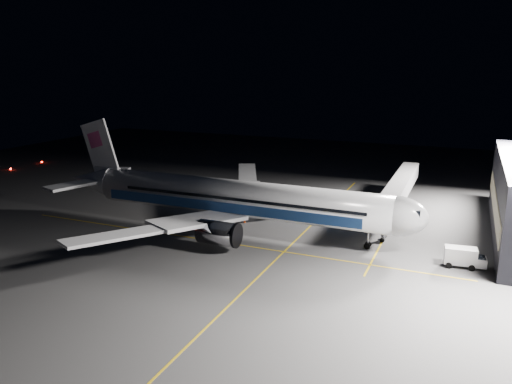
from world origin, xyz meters
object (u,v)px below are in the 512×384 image
object	(u,v)px
jet_bridge	(398,190)
safety_cone_a	(280,207)
airliner	(231,198)
safety_cone_c	(244,221)
baggage_tug	(272,203)
service_truck	(464,257)
safety_cone_b	(232,207)

from	to	relation	value
jet_bridge	safety_cone_a	world-z (taller)	jet_bridge
airliner	safety_cone_c	distance (m)	6.30
baggage_tug	safety_cone_a	size ratio (longest dim) A/B	5.21
airliner	jet_bridge	xyz separation A→B (m)	(23.08, 18.06, -0.58)
service_truck	safety_cone_a	size ratio (longest dim) A/B	8.89
service_truck	safety_cone_a	bearing A→B (deg)	147.67
safety_cone_b	baggage_tug	bearing A→B (deg)	31.96
jet_bridge	service_truck	xyz separation A→B (m)	(11.26, -20.01, -3.19)
service_truck	jet_bridge	bearing A→B (deg)	113.86
baggage_tug	jet_bridge	bearing A→B (deg)	31.54
airliner	safety_cone_c	world-z (taller)	airliner
safety_cone_a	airliner	bearing A→B (deg)	-101.89
airliner	safety_cone_b	bearing A→B (deg)	115.67
airliner	jet_bridge	world-z (taller)	airliner
airliner	service_truck	xyz separation A→B (m)	(34.34, -1.95, -3.77)
service_truck	safety_cone_a	distance (m)	35.21
safety_cone_b	safety_cone_c	distance (m)	8.31
airliner	safety_cone_b	world-z (taller)	airliner
airliner	service_truck	bearing A→B (deg)	-3.26
airliner	baggage_tug	size ratio (longest dim) A/B	19.89
baggage_tug	safety_cone_a	xyz separation A→B (m)	(1.63, -0.31, -0.55)
airliner	safety_cone_a	bearing A→B (deg)	78.11
baggage_tug	safety_cone_b	size ratio (longest dim) A/B	4.92
service_truck	safety_cone_b	xyz separation A→B (m)	(-39.30, 12.28, -1.08)
baggage_tug	safety_cone_c	xyz separation A→B (m)	(-0.87, -10.23, -0.53)
jet_bridge	baggage_tug	world-z (taller)	jet_bridge
safety_cone_a	safety_cone_c	size ratio (longest dim) A/B	0.92
service_truck	baggage_tug	world-z (taller)	service_truck
airliner	safety_cone_b	size ratio (longest dim) A/B	97.82
jet_bridge	safety_cone_b	size ratio (longest dim) A/B	54.73
safety_cone_c	safety_cone_a	bearing A→B (deg)	75.86
safety_cone_a	safety_cone_b	xyz separation A→B (m)	(-7.89, -3.60, 0.02)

